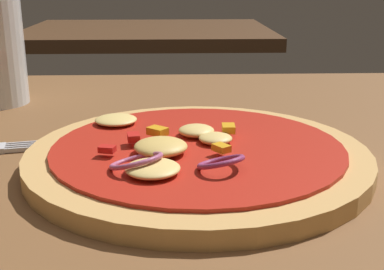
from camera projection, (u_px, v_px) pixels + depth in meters
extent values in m
cube|color=brown|center=(200.00, 201.00, 0.40)|extent=(1.47, 0.86, 0.03)
cylinder|color=tan|center=(193.00, 157.00, 0.43)|extent=(0.28, 0.28, 0.01)
cylinder|color=red|center=(193.00, 147.00, 0.43)|extent=(0.24, 0.24, 0.00)
ellipsoid|color=#EFCC72|center=(116.00, 120.00, 0.49)|extent=(0.04, 0.04, 0.01)
ellipsoid|color=#E5BC60|center=(161.00, 147.00, 0.40)|extent=(0.04, 0.04, 0.01)
ellipsoid|color=#EFCC72|center=(153.00, 168.00, 0.36)|extent=(0.04, 0.04, 0.01)
ellipsoid|color=#EFCC72|center=(215.00, 138.00, 0.43)|extent=(0.03, 0.03, 0.01)
ellipsoid|color=#EFCC72|center=(199.00, 131.00, 0.45)|extent=(0.03, 0.03, 0.01)
torus|color=#B25984|center=(136.00, 161.00, 0.37)|extent=(0.06, 0.06, 0.02)
torus|color=#93386B|center=(221.00, 162.00, 0.37)|extent=(0.05, 0.05, 0.02)
cube|color=orange|center=(221.00, 148.00, 0.40)|extent=(0.02, 0.02, 0.01)
cube|color=red|center=(134.00, 137.00, 0.42)|extent=(0.01, 0.02, 0.01)
cube|color=orange|center=(228.00, 128.00, 0.45)|extent=(0.01, 0.02, 0.01)
cube|color=orange|center=(157.00, 131.00, 0.44)|extent=(0.02, 0.02, 0.01)
cube|color=red|center=(107.00, 149.00, 0.40)|extent=(0.01, 0.01, 0.00)
cube|color=silver|center=(26.00, 149.00, 0.46)|extent=(0.04, 0.01, 0.00)
cube|color=silver|center=(26.00, 147.00, 0.47)|extent=(0.04, 0.01, 0.00)
cube|color=silver|center=(26.00, 145.00, 0.47)|extent=(0.04, 0.01, 0.00)
cube|color=silver|center=(27.00, 144.00, 0.48)|extent=(0.04, 0.01, 0.00)
cube|color=#4C301C|center=(148.00, 34.00, 1.48)|extent=(0.69, 0.53, 0.03)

